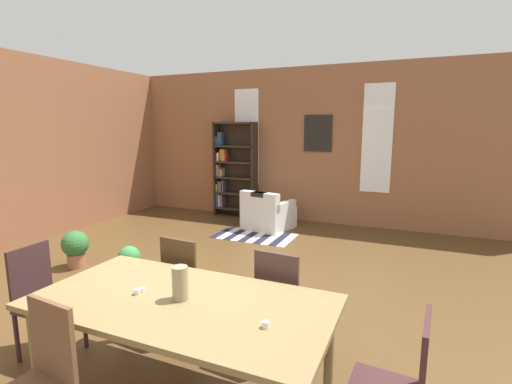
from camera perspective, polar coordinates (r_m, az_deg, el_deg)
ground_plane at (r=4.20m, az=-9.29°, el=-17.54°), size 11.06×11.06×0.00m
back_wall_brick at (r=7.72m, az=7.98°, el=7.05°), size 8.71×0.12×3.12m
window_pane_0 at (r=8.11m, az=-1.45°, el=8.37°), size 0.55×0.02×2.03m
window_pane_1 at (r=7.40m, az=18.08°, el=7.76°), size 0.55×0.02×2.03m
dining_table at (r=2.73m, az=-11.27°, el=-17.22°), size 2.07×1.05×0.76m
vase_on_table at (r=2.65m, az=-11.55°, el=-13.51°), size 0.11×0.11×0.23m
tealight_candle_0 at (r=2.87m, az=-17.05°, el=-14.10°), size 0.04×0.04×0.03m
tealight_candle_1 at (r=2.84m, az=-17.77°, el=-14.35°), size 0.04×0.04×0.04m
tealight_candle_2 at (r=2.31m, az=1.46°, el=-19.64°), size 0.04×0.04×0.04m
dining_chair_head_left at (r=3.72m, az=-29.94°, el=-13.77°), size 0.42×0.42×0.95m
dining_chair_far_left at (r=3.61m, az=-10.56°, el=-13.32°), size 0.43×0.43×0.95m
dining_chair_near_left at (r=2.64m, az=-30.56°, el=-23.81°), size 0.44×0.44×0.95m
dining_chair_far_right at (r=3.22m, az=3.93°, el=-16.11°), size 0.43×0.43×0.95m
bookshelf_tall at (r=8.12m, az=-3.58°, el=3.43°), size 0.95×0.29×2.04m
armchair_white at (r=7.16m, az=1.77°, el=-3.46°), size 0.95×0.95×0.75m
potted_plant_by_shelf at (r=5.09m, az=-18.82°, el=-10.13°), size 0.27×0.27×0.44m
potted_plant_corner at (r=5.78m, az=-25.94°, el=-7.58°), size 0.36×0.36×0.52m
striped_rug at (r=6.73m, az=-0.27°, el=-6.73°), size 1.41×0.83×0.01m
framed_picture at (r=7.59m, az=9.47°, el=8.87°), size 0.56×0.03×0.72m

